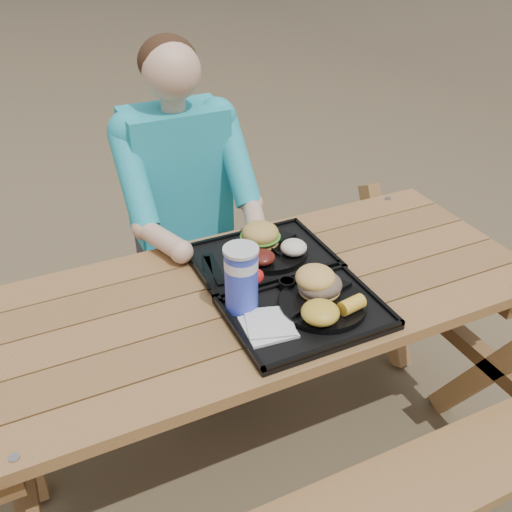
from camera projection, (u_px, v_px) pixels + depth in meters
name	position (u px, v px, depth m)	size (l,w,h in m)	color
ground	(256.00, 447.00, 2.19)	(60.00, 60.00, 0.00)	#999999
picnic_table	(256.00, 377.00, 1.99)	(1.80, 1.49, 0.75)	#999999
tray_near	(305.00, 313.00, 1.67)	(0.45, 0.35, 0.02)	black
tray_far	(262.00, 260.00, 1.91)	(0.45, 0.35, 0.02)	black
plate_near	(323.00, 304.00, 1.68)	(0.26, 0.26, 0.02)	black
plate_far	(269.00, 251.00, 1.92)	(0.26, 0.26, 0.02)	black
napkin_stack	(268.00, 326.00, 1.60)	(0.14, 0.14, 0.02)	silver
soda_cup	(241.00, 280.00, 1.63)	(0.10, 0.10, 0.19)	#1A2EC9
condiment_bbq	(287.00, 284.00, 1.75)	(0.05, 0.05, 0.03)	black
condiment_mustard	(301.00, 281.00, 1.77)	(0.05, 0.05, 0.03)	yellow
sandwich	(321.00, 274.00, 1.68)	(0.13, 0.13, 0.13)	#E7AB51
mac_cheese	(320.00, 312.00, 1.59)	(0.11, 0.11, 0.05)	gold
corn_cob	(352.00, 305.00, 1.62)	(0.07, 0.07, 0.04)	yellow
cutlery_far	(215.00, 269.00, 1.84)	(0.03, 0.18, 0.01)	black
burger	(260.00, 229.00, 1.91)	(0.13, 0.13, 0.11)	gold
baked_beans	(262.00, 257.00, 1.83)	(0.09, 0.09, 0.04)	#551611
potato_salad	(294.00, 247.00, 1.88)	(0.09, 0.09, 0.05)	#EFE2CA
diner	(183.00, 226.00, 2.34)	(0.48, 0.84, 1.28)	teal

